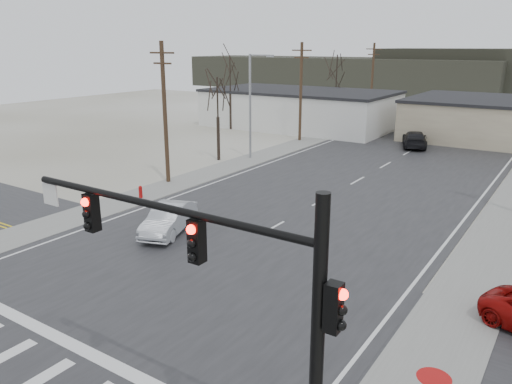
# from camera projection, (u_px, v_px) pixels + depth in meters

# --- Properties ---
(ground) EXTENTS (140.00, 140.00, 0.00)m
(ground) POSITION_uv_depth(u_px,v_px,m) (173.00, 284.00, 21.06)
(ground) COLOR silver
(ground) RESTS_ON ground
(main_road) EXTENTS (18.00, 110.00, 0.05)m
(main_road) POSITION_uv_depth(u_px,v_px,m) (328.00, 197.00, 33.04)
(main_road) COLOR #272729
(main_road) RESTS_ON ground
(cross_road) EXTENTS (90.00, 10.00, 0.04)m
(cross_road) POSITION_uv_depth(u_px,v_px,m) (173.00, 284.00, 21.06)
(cross_road) COLOR #272729
(cross_road) RESTS_ON ground
(sidewalk_left) EXTENTS (3.00, 90.00, 0.06)m
(sidewalk_left) POSITION_uv_depth(u_px,v_px,m) (241.00, 163.00, 42.65)
(sidewalk_left) COLOR gray
(sidewalk_left) RESTS_ON ground
(traffic_signal_mast) EXTENTS (8.95, 0.43, 7.20)m
(traffic_signal_mast) POSITION_uv_depth(u_px,v_px,m) (238.00, 292.00, 10.59)
(traffic_signal_mast) COLOR black
(traffic_signal_mast) RESTS_ON ground
(fire_hydrant) EXTENTS (0.24, 0.24, 0.87)m
(fire_hydrant) POSITION_uv_depth(u_px,v_px,m) (141.00, 192.00, 32.74)
(fire_hydrant) COLOR #A50C0C
(fire_hydrant) RESTS_ON ground
(building_left_far) EXTENTS (22.30, 12.30, 4.50)m
(building_left_far) POSITION_uv_depth(u_px,v_px,m) (299.00, 109.00, 60.86)
(building_left_far) COLOR silver
(building_left_far) RESTS_ON ground
(upole_left_b) EXTENTS (2.20, 0.30, 10.00)m
(upole_left_b) POSITION_uv_depth(u_px,v_px,m) (165.00, 111.00, 35.27)
(upole_left_b) COLOR #3F2F1D
(upole_left_b) RESTS_ON ground
(upole_left_c) EXTENTS (2.20, 0.30, 10.00)m
(upole_left_c) POSITION_uv_depth(u_px,v_px,m) (301.00, 90.00, 51.24)
(upole_left_c) COLOR #3F2F1D
(upole_left_c) RESTS_ON ground
(upole_left_d) EXTENTS (2.20, 0.30, 10.00)m
(upole_left_d) POSITION_uv_depth(u_px,v_px,m) (372.00, 80.00, 67.22)
(upole_left_d) COLOR #3F2F1D
(upole_left_d) RESTS_ON ground
(streetlight_main) EXTENTS (2.40, 0.25, 9.00)m
(streetlight_main) POSITION_uv_depth(u_px,v_px,m) (252.00, 101.00, 42.93)
(streetlight_main) COLOR gray
(streetlight_main) RESTS_ON ground
(tree_left_near) EXTENTS (3.30, 3.30, 7.35)m
(tree_left_near) POSITION_uv_depth(u_px,v_px,m) (218.00, 100.00, 42.46)
(tree_left_near) COLOR #2C211B
(tree_left_near) RESTS_ON ground
(tree_left_far) EXTENTS (3.96, 3.96, 8.82)m
(tree_left_far) POSITION_uv_depth(u_px,v_px,m) (337.00, 73.00, 63.45)
(tree_left_far) COLOR #2C211B
(tree_left_far) RESTS_ON ground
(tree_left_mid) EXTENTS (3.96, 3.96, 8.82)m
(tree_left_mid) POSITION_uv_depth(u_px,v_px,m) (230.00, 76.00, 58.12)
(tree_left_mid) COLOR #2C211B
(tree_left_mid) RESTS_ON ground
(hill_left) EXTENTS (70.00, 18.00, 7.00)m
(hill_left) POSITION_uv_depth(u_px,v_px,m) (337.00, 74.00, 112.13)
(hill_left) COLOR #333026
(hill_left) RESTS_ON ground
(sedan_crossing) EXTENTS (3.10, 4.89, 1.52)m
(sedan_crossing) POSITION_uv_depth(u_px,v_px,m) (169.00, 219.00, 26.60)
(sedan_crossing) COLOR #ABAEB6
(sedan_crossing) RESTS_ON main_road
(car_far_a) EXTENTS (3.85, 5.85, 1.57)m
(car_far_a) POSITION_uv_depth(u_px,v_px,m) (415.00, 139.00, 48.95)
(car_far_a) COLOR black
(car_far_a) RESTS_ON main_road
(car_far_b) EXTENTS (2.55, 4.52, 1.45)m
(car_far_b) POSITION_uv_depth(u_px,v_px,m) (403.00, 115.00, 65.88)
(car_far_b) COLOR black
(car_far_b) RESTS_ON main_road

